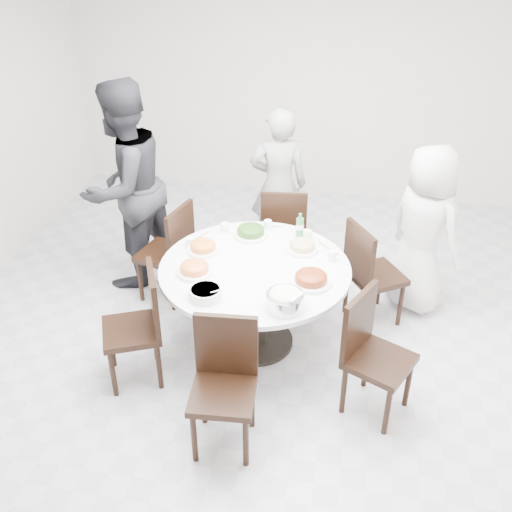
% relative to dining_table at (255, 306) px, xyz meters
% --- Properties ---
extents(floor, '(6.00, 6.00, 0.01)m').
position_rel_dining_table_xyz_m(floor, '(0.29, 0.01, -0.38)').
color(floor, '#B6B6BB').
rests_on(floor, ground).
extents(wall_back, '(6.00, 0.01, 2.80)m').
position_rel_dining_table_xyz_m(wall_back, '(0.29, 3.01, 1.02)').
color(wall_back, beige).
rests_on(wall_back, ground).
extents(dining_table, '(1.50, 1.50, 0.75)m').
position_rel_dining_table_xyz_m(dining_table, '(0.00, 0.00, 0.00)').
color(dining_table, white).
rests_on(dining_table, floor).
extents(chair_ne, '(0.58, 0.58, 0.95)m').
position_rel_dining_table_xyz_m(chair_ne, '(0.95, 0.51, 0.10)').
color(chair_ne, black).
rests_on(chair_ne, floor).
extents(chair_n, '(0.46, 0.46, 0.95)m').
position_rel_dining_table_xyz_m(chair_n, '(0.08, 1.13, 0.10)').
color(chair_n, black).
rests_on(chair_n, floor).
extents(chair_nw, '(0.51, 0.51, 0.95)m').
position_rel_dining_table_xyz_m(chair_nw, '(-0.93, 0.53, 0.10)').
color(chair_nw, black).
rests_on(chair_nw, floor).
extents(chair_sw, '(0.55, 0.55, 0.95)m').
position_rel_dining_table_xyz_m(chair_sw, '(-0.83, -0.57, 0.10)').
color(chair_sw, black).
rests_on(chair_sw, floor).
extents(chair_s, '(0.45, 0.45, 0.95)m').
position_rel_dining_table_xyz_m(chair_s, '(-0.01, -1.09, 0.10)').
color(chair_s, black).
rests_on(chair_s, floor).
extents(chair_se, '(0.56, 0.56, 0.95)m').
position_rel_dining_table_xyz_m(chair_se, '(0.99, -0.59, 0.10)').
color(chair_se, black).
rests_on(chair_se, floor).
extents(diner_right, '(0.87, 0.87, 1.52)m').
position_rel_dining_table_xyz_m(diner_right, '(1.33, 0.82, 0.39)').
color(diner_right, silver).
rests_on(diner_right, floor).
extents(diner_middle, '(0.63, 0.47, 1.55)m').
position_rel_dining_table_xyz_m(diner_middle, '(-0.03, 1.47, 0.40)').
color(diner_middle, black).
rests_on(diner_middle, floor).
extents(diner_left, '(1.04, 1.15, 1.93)m').
position_rel_dining_table_xyz_m(diner_left, '(-1.34, 0.78, 0.59)').
color(diner_left, black).
rests_on(diner_left, floor).
extents(dish_greens, '(0.29, 0.29, 0.08)m').
position_rel_dining_table_xyz_m(dish_greens, '(-0.12, 0.48, 0.41)').
color(dish_greens, white).
rests_on(dish_greens, dining_table).
extents(dish_pale, '(0.26, 0.26, 0.07)m').
position_rel_dining_table_xyz_m(dish_pale, '(0.33, 0.32, 0.41)').
color(dish_pale, white).
rests_on(dish_pale, dining_table).
extents(dish_orange, '(0.26, 0.26, 0.07)m').
position_rel_dining_table_xyz_m(dish_orange, '(-0.46, 0.16, 0.41)').
color(dish_orange, white).
rests_on(dish_orange, dining_table).
extents(dish_redbrown, '(0.31, 0.31, 0.08)m').
position_rel_dining_table_xyz_m(dish_redbrown, '(0.45, -0.15, 0.41)').
color(dish_redbrown, white).
rests_on(dish_redbrown, dining_table).
extents(dish_tofu, '(0.28, 0.28, 0.07)m').
position_rel_dining_table_xyz_m(dish_tofu, '(-0.44, -0.17, 0.41)').
color(dish_tofu, white).
rests_on(dish_tofu, dining_table).
extents(rice_bowl, '(0.27, 0.27, 0.12)m').
position_rel_dining_table_xyz_m(rice_bowl, '(0.30, -0.49, 0.43)').
color(rice_bowl, silver).
rests_on(rice_bowl, dining_table).
extents(soup_bowl, '(0.24, 0.24, 0.07)m').
position_rel_dining_table_xyz_m(soup_bowl, '(-0.28, -0.46, 0.41)').
color(soup_bowl, white).
rests_on(soup_bowl, dining_table).
extents(beverage_bottle, '(0.06, 0.06, 0.21)m').
position_rel_dining_table_xyz_m(beverage_bottle, '(0.28, 0.55, 0.48)').
color(beverage_bottle, '#2D7142').
rests_on(beverage_bottle, dining_table).
extents(tea_cups, '(0.07, 0.07, 0.08)m').
position_rel_dining_table_xyz_m(tea_cups, '(-0.02, 0.64, 0.42)').
color(tea_cups, white).
rests_on(tea_cups, dining_table).
extents(chopsticks, '(0.24, 0.04, 0.01)m').
position_rel_dining_table_xyz_m(chopsticks, '(0.03, 0.67, 0.38)').
color(chopsticks, tan).
rests_on(chopsticks, dining_table).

